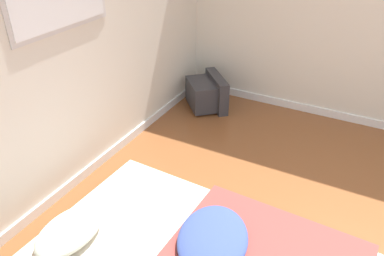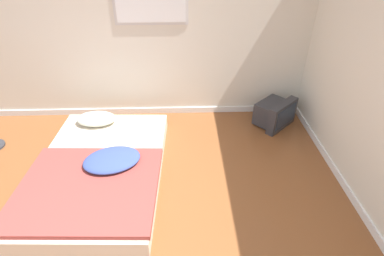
% 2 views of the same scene
% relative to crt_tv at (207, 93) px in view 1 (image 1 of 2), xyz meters
% --- Properties ---
extents(wall_back, '(7.24, 0.08, 2.60)m').
position_rel_crt_tv_xyz_m(wall_back, '(-1.97, 0.42, 1.11)').
color(wall_back, silver).
rests_on(wall_back, ground_plane).
extents(crt_tv, '(0.64, 0.64, 0.39)m').
position_rel_crt_tv_xyz_m(crt_tv, '(0.00, 0.00, 0.00)').
color(crt_tv, '#333338').
rests_on(crt_tv, ground_plane).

